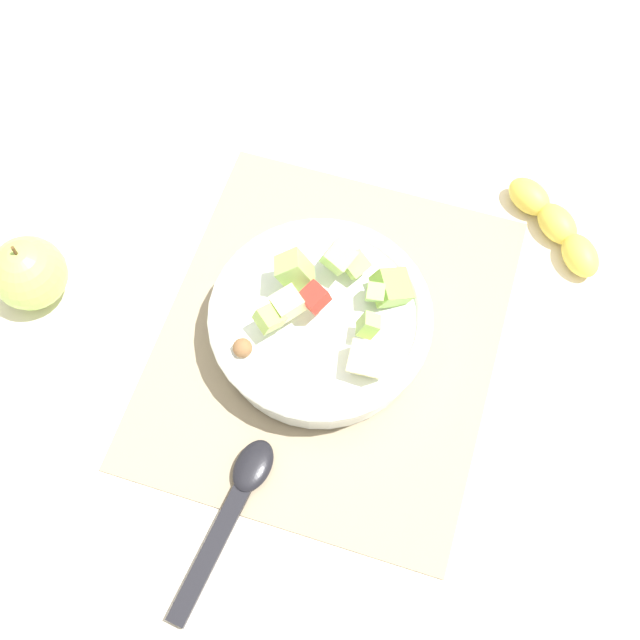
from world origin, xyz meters
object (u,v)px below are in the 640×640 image
Objects in this scene: whole_apple at (29,273)px; banana_whole at (555,225)px; serving_spoon at (237,498)px; salad_bowl at (321,322)px.

whole_apple is 0.59m from banana_whole.
whole_apple is at bearing -118.18° from serving_spoon.
salad_bowl is 1.75× the size of banana_whole.
banana_whole is (-0.25, 0.53, -0.02)m from whole_apple.
whole_apple is 0.70× the size of banana_whole.
salad_bowl is 1.21× the size of serving_spoon.
banana_whole is at bearing 133.87° from salad_bowl.
serving_spoon is 0.33m from whole_apple.
whole_apple reaches higher than serving_spoon.
salad_bowl is at bearing -46.13° from banana_whole.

